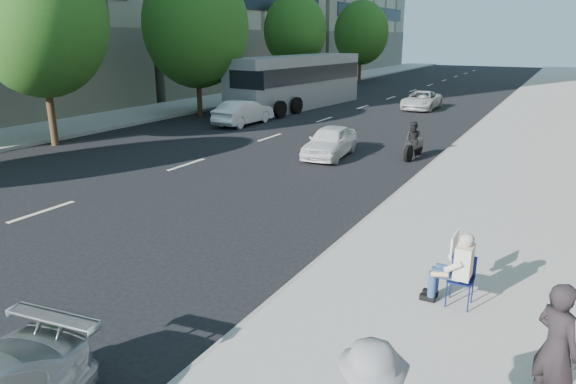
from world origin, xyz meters
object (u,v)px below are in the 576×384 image
Objects in this scene: white_sedan_near at (330,141)px; bus at (298,82)px; white_sedan_mid at (243,112)px; seated_protester at (456,264)px; pedestrian_woman at (556,349)px; motorcycle at (414,142)px; white_sedan_far at (421,100)px.

white_sedan_near is 0.29× the size of bus.
white_sedan_near is at bearing 148.34° from white_sedan_mid.
bus is (-0.63, 7.34, 0.99)m from white_sedan_mid.
seated_protester is 26.09m from bus.
pedestrian_woman is at bearing 134.62° from white_sedan_mid.
pedestrian_woman is at bearing -50.49° from bus.
bus is (-14.41, 21.74, 0.76)m from seated_protester.
motorcycle is (-5.31, 13.08, -0.36)m from pedestrian_woman.
white_sedan_mid is (-7.11, 4.69, 0.04)m from white_sedan_near.
pedestrian_woman reaches higher than white_sedan_far.
seated_protester is 0.37× the size of white_sedan_near.
seated_protester is at bearing -60.83° from white_sedan_near.
bus is at bearing -83.39° from white_sedan_mid.
motorcycle reaches higher than white_sedan_far.
white_sedan_near is 1.71× the size of motorcycle.
white_sedan_far is at bearing -121.13° from white_sedan_mid.
motorcycle is at bearing -76.76° from white_sedan_far.
motorcycle is 0.17× the size of bus.
white_sedan_near is (-6.67, 9.71, -0.27)m from seated_protester.
bus is at bearing 142.65° from motorcycle.
white_sedan_near is at bearing -88.79° from white_sedan_far.
white_sedan_mid is 12.37m from white_sedan_far.
white_sedan_near is 0.86× the size of white_sedan_far.
seated_protester reaches higher than white_sedan_far.
white_sedan_near is at bearing -51.54° from bus.
pedestrian_woman is 14.12m from motorcycle.
white_sedan_near is at bearing 124.50° from seated_protester.
white_sedan_far is (-8.64, 26.91, -0.43)m from pedestrian_woman.
white_sedan_mid is 0.95× the size of white_sedan_far.
white_sedan_mid is at bearing -3.62° from pedestrian_woman.
pedestrian_woman reaches higher than white_sedan_near.
white_sedan_mid is 0.32× the size of bus.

